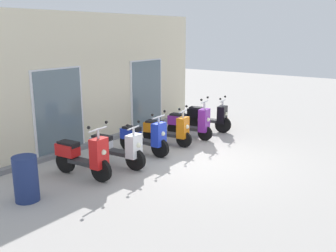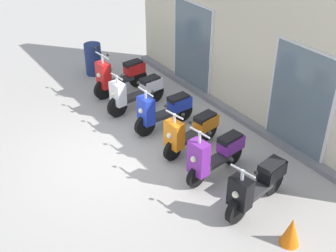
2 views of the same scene
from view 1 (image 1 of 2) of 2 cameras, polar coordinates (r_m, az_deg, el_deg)
ground_plane at (r=9.84m, az=4.33°, el=-5.00°), size 40.00×40.00×0.00m
storefront_facade at (r=11.48m, az=-9.64°, el=6.77°), size 8.26×0.50×3.71m
scooter_red at (r=8.69m, az=-12.59°, el=-4.39°), size 0.63×1.61×1.31m
scooter_white at (r=9.28m, az=-7.74°, el=-3.33°), size 0.54×1.65×1.17m
scooter_blue at (r=10.11m, az=-3.57°, el=-1.70°), size 0.61×1.58×1.21m
scooter_orange at (r=10.90m, az=-0.07°, el=-0.54°), size 0.62×1.54×1.18m
scooter_purple at (r=11.57m, az=3.44°, el=0.51°), size 0.59×1.49×1.31m
scooter_black at (r=12.51m, az=6.07°, el=1.39°), size 0.63×1.57×1.18m
traffic_cone at (r=13.31m, az=8.64°, el=1.12°), size 0.32×0.32×0.52m
trash_bin at (r=7.86m, az=-20.56°, el=-7.44°), size 0.47×0.47×0.90m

